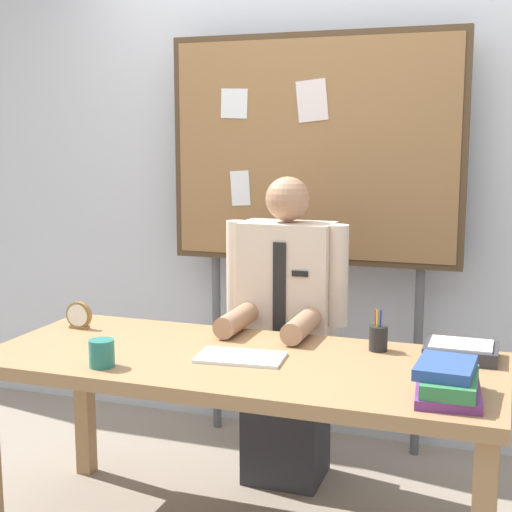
{
  "coord_description": "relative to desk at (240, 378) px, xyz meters",
  "views": [
    {
      "loc": [
        0.92,
        -2.45,
        1.54
      ],
      "look_at": [
        0.0,
        0.18,
        1.09
      ],
      "focal_mm": 51.89,
      "sensor_mm": 36.0,
      "label": 1
    }
  ],
  "objects": [
    {
      "name": "bulletin_board",
      "position": [
        -0.0,
        1.0,
        0.79
      ],
      "size": [
        1.43,
        0.09,
        2.02
      ],
      "color": "#4C3823",
      "rests_on": "ground_plane"
    },
    {
      "name": "person",
      "position": [
        0.0,
        0.58,
        -0.02
      ],
      "size": [
        0.55,
        0.56,
        1.37
      ],
      "color": "#2D2D33",
      "rests_on": "ground_plane"
    },
    {
      "name": "coffee_mug",
      "position": [
        -0.42,
        -0.27,
        0.13
      ],
      "size": [
        0.09,
        0.09,
        0.1
      ],
      "primitive_type": "cylinder",
      "color": "#267266",
      "rests_on": "desk"
    },
    {
      "name": "desk",
      "position": [
        0.0,
        0.0,
        0.0
      ],
      "size": [
        1.89,
        0.78,
        0.74
      ],
      "color": "#9E754C",
      "rests_on": "ground_plane"
    },
    {
      "name": "open_notebook",
      "position": [
        0.01,
        -0.02,
        0.09
      ],
      "size": [
        0.33,
        0.21,
        0.01
      ],
      "primitive_type": "cube",
      "rotation": [
        0.0,
        0.0,
        0.1
      ],
      "color": "white",
      "rests_on": "desk"
    },
    {
      "name": "back_wall",
      "position": [
        0.0,
        1.21,
        0.69
      ],
      "size": [
        6.4,
        0.08,
        2.7
      ],
      "primitive_type": "cube",
      "color": "silver",
      "rests_on": "ground_plane"
    },
    {
      "name": "paper_tray",
      "position": [
        0.77,
        0.25,
        0.11
      ],
      "size": [
        0.26,
        0.2,
        0.06
      ],
      "color": "#333338",
      "rests_on": "desk"
    },
    {
      "name": "book_stack",
      "position": [
        0.76,
        -0.19,
        0.13
      ],
      "size": [
        0.22,
        0.29,
        0.11
      ],
      "color": "#72337F",
      "rests_on": "desk"
    },
    {
      "name": "pen_holder",
      "position": [
        0.46,
        0.25,
        0.13
      ],
      "size": [
        0.07,
        0.07,
        0.16
      ],
      "color": "#262626",
      "rests_on": "desk"
    },
    {
      "name": "desk_clock",
      "position": [
        -0.79,
        0.16,
        0.13
      ],
      "size": [
        0.11,
        0.04,
        0.11
      ],
      "color": "olive",
      "rests_on": "desk"
    }
  ]
}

